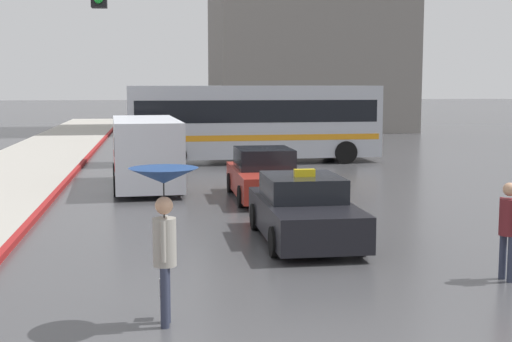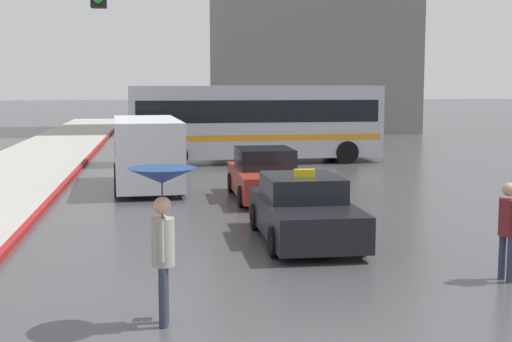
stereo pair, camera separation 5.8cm
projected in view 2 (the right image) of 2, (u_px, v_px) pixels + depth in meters
name	position (u px, v px, depth m)	size (l,w,h in m)	color
taxi	(304.00, 211.00, 15.20)	(1.91, 4.32, 1.54)	black
sedan_red	(265.00, 176.00, 20.83)	(1.91, 4.41, 1.47)	#A52D23
ambulance_van	(147.00, 149.00, 22.98)	(2.34, 5.84, 2.23)	silver
city_bus	(255.00, 120.00, 30.42)	(10.72, 2.92, 3.28)	#B2B7C1
pedestrian_with_umbrella	(162.00, 204.00, 9.69)	(0.95, 0.95, 2.20)	#2D3347
pedestrian_man	(508.00, 223.00, 12.01)	(0.36, 0.47, 1.69)	#2D3347
traffic_light	(15.00, 48.00, 12.89)	(2.77, 0.38, 5.82)	black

